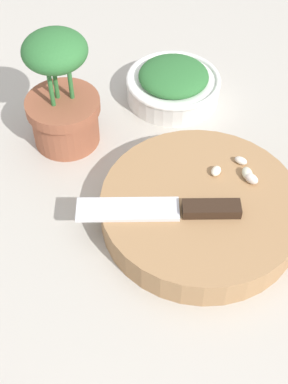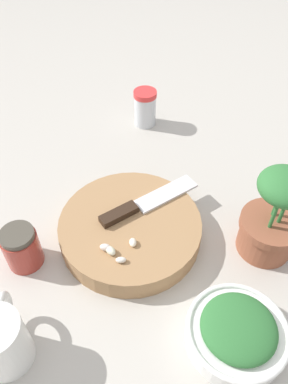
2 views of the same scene
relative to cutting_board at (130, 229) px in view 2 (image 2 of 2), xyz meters
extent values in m
plane|color=#B2ADA3|center=(-0.09, 0.05, -0.02)|extent=(5.00, 5.00, 0.00)
cylinder|color=#9E754C|center=(0.00, 0.00, 0.00)|extent=(0.25, 0.25, 0.04)
cube|color=black|center=(-0.01, -0.02, 0.03)|extent=(0.07, 0.06, 0.01)
cube|color=silver|center=(-0.08, 0.04, 0.02)|extent=(0.11, 0.11, 0.01)
ellipsoid|color=beige|center=(0.07, -0.01, 0.03)|extent=(0.02, 0.02, 0.01)
ellipsoid|color=silver|center=(0.06, -0.02, 0.03)|extent=(0.01, 0.02, 0.01)
ellipsoid|color=#F4E5CB|center=(0.04, 0.02, 0.02)|extent=(0.02, 0.02, 0.01)
ellipsoid|color=silver|center=(0.08, 0.01, 0.02)|extent=(0.01, 0.02, 0.01)
cylinder|color=silver|center=(0.14, 0.19, 0.00)|extent=(0.14, 0.14, 0.03)
torus|color=silver|center=(0.14, 0.19, 0.01)|extent=(0.14, 0.14, 0.01)
ellipsoid|color=#2D6B33|center=(0.14, 0.19, 0.02)|extent=(0.11, 0.11, 0.03)
cylinder|color=silver|center=(-0.33, -0.06, 0.02)|extent=(0.05, 0.05, 0.07)
cylinder|color=red|center=(-0.33, -0.06, 0.06)|extent=(0.05, 0.05, 0.01)
cylinder|color=silver|center=(0.24, -0.11, 0.03)|extent=(0.07, 0.07, 0.09)
torus|color=silver|center=(0.20, -0.12, 0.03)|extent=(0.06, 0.03, 0.06)
cylinder|color=#9E3328|center=(0.09, -0.16, 0.01)|extent=(0.06, 0.06, 0.06)
cylinder|color=#474238|center=(0.09, -0.16, 0.05)|extent=(0.05, 0.05, 0.01)
cylinder|color=#935138|center=(-0.03, 0.23, 0.02)|extent=(0.09, 0.09, 0.07)
cylinder|color=#935138|center=(-0.03, 0.23, 0.04)|extent=(0.10, 0.10, 0.02)
ellipsoid|color=#2D6B33|center=(-0.03, 0.23, 0.13)|extent=(0.08, 0.08, 0.05)
cylinder|color=#2D6B33|center=(-0.05, 0.23, 0.09)|extent=(0.01, 0.01, 0.08)
cylinder|color=#2D6B33|center=(-0.03, 0.24, 0.09)|extent=(0.01, 0.01, 0.08)
cylinder|color=#2D6B33|center=(-0.02, 0.22, 0.09)|extent=(0.01, 0.01, 0.08)
camera|label=1|loc=(-0.33, -0.26, 0.51)|focal=50.00mm
camera|label=2|loc=(0.39, 0.12, 0.52)|focal=35.00mm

